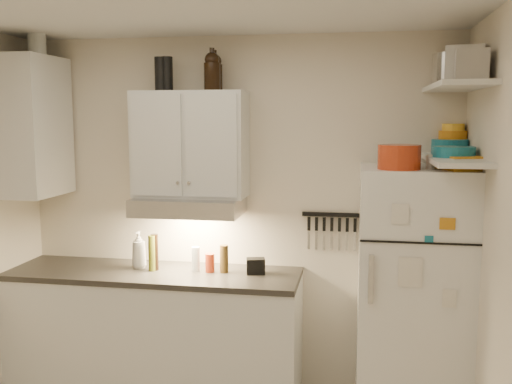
# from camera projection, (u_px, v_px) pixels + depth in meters

# --- Properties ---
(back_wall) EXTENTS (3.20, 0.02, 2.60)m
(back_wall) POSITION_uv_depth(u_px,v_px,m) (237.00, 214.00, 4.26)
(back_wall) COLOR beige
(back_wall) RESTS_ON ground
(base_cabinet) EXTENTS (2.10, 0.60, 0.88)m
(base_cabinet) POSITION_uv_depth(u_px,v_px,m) (155.00, 335.00, 4.16)
(base_cabinet) COLOR silver
(base_cabinet) RESTS_ON floor
(countertop) EXTENTS (2.10, 0.62, 0.04)m
(countertop) POSITION_uv_depth(u_px,v_px,m) (154.00, 274.00, 4.10)
(countertop) COLOR #2D2A26
(countertop) RESTS_ON base_cabinet
(upper_cabinet) EXTENTS (0.80, 0.33, 0.75)m
(upper_cabinet) POSITION_uv_depth(u_px,v_px,m) (191.00, 144.00, 4.07)
(upper_cabinet) COLOR silver
(upper_cabinet) RESTS_ON back_wall
(side_cabinet) EXTENTS (0.33, 0.55, 1.00)m
(side_cabinet) POSITION_uv_depth(u_px,v_px,m) (34.00, 127.00, 4.11)
(side_cabinet) COLOR silver
(side_cabinet) RESTS_ON left_wall
(range_hood) EXTENTS (0.76, 0.46, 0.12)m
(range_hood) POSITION_uv_depth(u_px,v_px,m) (189.00, 206.00, 4.06)
(range_hood) COLOR silver
(range_hood) RESTS_ON back_wall
(fridge) EXTENTS (0.70, 0.68, 1.70)m
(fridge) POSITION_uv_depth(u_px,v_px,m) (412.00, 295.00, 3.76)
(fridge) COLOR white
(fridge) RESTS_ON floor
(shelf_hi) EXTENTS (0.30, 0.95, 0.03)m
(shelf_hi) POSITION_uv_depth(u_px,v_px,m) (456.00, 86.00, 3.42)
(shelf_hi) COLOR silver
(shelf_hi) RESTS_ON right_wall
(shelf_lo) EXTENTS (0.30, 0.95, 0.03)m
(shelf_lo) POSITION_uv_depth(u_px,v_px,m) (453.00, 160.00, 3.47)
(shelf_lo) COLOR silver
(shelf_lo) RESTS_ON right_wall
(knife_strip) EXTENTS (0.42, 0.02, 0.03)m
(knife_strip) POSITION_uv_depth(u_px,v_px,m) (331.00, 215.00, 4.11)
(knife_strip) COLOR black
(knife_strip) RESTS_ON back_wall
(dutch_oven) EXTENTS (0.29, 0.29, 0.15)m
(dutch_oven) POSITION_uv_depth(u_px,v_px,m) (399.00, 157.00, 3.48)
(dutch_oven) COLOR #AA3013
(dutch_oven) RESTS_ON fridge
(book_stack) EXTENTS (0.27, 0.31, 0.09)m
(book_stack) POSITION_uv_depth(u_px,v_px,m) (461.00, 163.00, 3.45)
(book_stack) COLOR orange
(book_stack) RESTS_ON fridge
(spice_jar) EXTENTS (0.06, 0.06, 0.09)m
(spice_jar) POSITION_uv_depth(u_px,v_px,m) (431.00, 162.00, 3.51)
(spice_jar) COLOR silver
(spice_jar) RESTS_ON fridge
(stock_pot) EXTENTS (0.31, 0.31, 0.22)m
(stock_pot) POSITION_uv_depth(u_px,v_px,m) (456.00, 70.00, 3.74)
(stock_pot) COLOR silver
(stock_pot) RESTS_ON shelf_hi
(tin_a) EXTENTS (0.25, 0.23, 0.22)m
(tin_a) POSITION_uv_depth(u_px,v_px,m) (465.00, 65.00, 3.36)
(tin_a) COLOR #AAAAAD
(tin_a) RESTS_ON shelf_hi
(tin_b) EXTENTS (0.19, 0.19, 0.17)m
(tin_b) POSITION_uv_depth(u_px,v_px,m) (471.00, 65.00, 3.15)
(tin_b) COLOR #AAAAAD
(tin_b) RESTS_ON shelf_hi
(bowl_teal) EXTENTS (0.24, 0.24, 0.09)m
(bowl_teal) POSITION_uv_depth(u_px,v_px,m) (450.00, 147.00, 3.80)
(bowl_teal) COLOR #186D84
(bowl_teal) RESTS_ON shelf_lo
(bowl_orange) EXTENTS (0.19, 0.19, 0.06)m
(bowl_orange) POSITION_uv_depth(u_px,v_px,m) (453.00, 135.00, 3.86)
(bowl_orange) COLOR orange
(bowl_orange) RESTS_ON bowl_teal
(bowl_yellow) EXTENTS (0.15, 0.15, 0.05)m
(bowl_yellow) POSITION_uv_depth(u_px,v_px,m) (453.00, 127.00, 3.85)
(bowl_yellow) COLOR yellow
(bowl_yellow) RESTS_ON bowl_orange
(plates) EXTENTS (0.33, 0.33, 0.06)m
(plates) POSITION_uv_depth(u_px,v_px,m) (453.00, 152.00, 3.48)
(plates) COLOR #186D84
(plates) RESTS_ON shelf_lo
(growler_a) EXTENTS (0.13, 0.13, 0.27)m
(growler_a) POSITION_uv_depth(u_px,v_px,m) (212.00, 71.00, 3.91)
(growler_a) COLOR black
(growler_a) RESTS_ON upper_cabinet
(growler_b) EXTENTS (0.12, 0.12, 0.27)m
(growler_b) POSITION_uv_depth(u_px,v_px,m) (214.00, 72.00, 4.04)
(growler_b) COLOR black
(growler_b) RESTS_ON upper_cabinet
(thermos_a) EXTENTS (0.11, 0.11, 0.24)m
(thermos_a) POSITION_uv_depth(u_px,v_px,m) (167.00, 74.00, 4.01)
(thermos_a) COLOR black
(thermos_a) RESTS_ON upper_cabinet
(thermos_b) EXTENTS (0.10, 0.10, 0.24)m
(thermos_b) POSITION_uv_depth(u_px,v_px,m) (161.00, 74.00, 4.01)
(thermos_b) COLOR black
(thermos_b) RESTS_ON upper_cabinet
(side_jar) EXTENTS (0.13, 0.13, 0.17)m
(side_jar) POSITION_uv_depth(u_px,v_px,m) (37.00, 44.00, 4.03)
(side_jar) COLOR silver
(side_jar) RESTS_ON side_cabinet
(soap_bottle) EXTENTS (0.12, 0.12, 0.30)m
(soap_bottle) POSITION_uv_depth(u_px,v_px,m) (139.00, 247.00, 4.17)
(soap_bottle) COLOR silver
(soap_bottle) RESTS_ON countertop
(pepper_mill) EXTENTS (0.08, 0.08, 0.20)m
(pepper_mill) POSITION_uv_depth(u_px,v_px,m) (224.00, 259.00, 4.05)
(pepper_mill) COLOR brown
(pepper_mill) RESTS_ON countertop
(oil_bottle) EXTENTS (0.06, 0.06, 0.26)m
(oil_bottle) POSITION_uv_depth(u_px,v_px,m) (152.00, 253.00, 4.08)
(oil_bottle) COLOR #595F17
(oil_bottle) RESTS_ON countertop
(vinegar_bottle) EXTENTS (0.06, 0.06, 0.26)m
(vinegar_bottle) POSITION_uv_depth(u_px,v_px,m) (155.00, 252.00, 4.10)
(vinegar_bottle) COLOR black
(vinegar_bottle) RESTS_ON countertop
(clear_bottle) EXTENTS (0.07, 0.07, 0.18)m
(clear_bottle) POSITION_uv_depth(u_px,v_px,m) (196.00, 259.00, 4.08)
(clear_bottle) COLOR silver
(clear_bottle) RESTS_ON countertop
(red_jar) EXTENTS (0.08, 0.08, 0.13)m
(red_jar) POSITION_uv_depth(u_px,v_px,m) (210.00, 263.00, 4.06)
(red_jar) COLOR #AA3013
(red_jar) RESTS_ON countertop
(caddy) EXTENTS (0.15, 0.12, 0.11)m
(caddy) POSITION_uv_depth(u_px,v_px,m) (256.00, 266.00, 4.02)
(caddy) COLOR black
(caddy) RESTS_ON countertop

